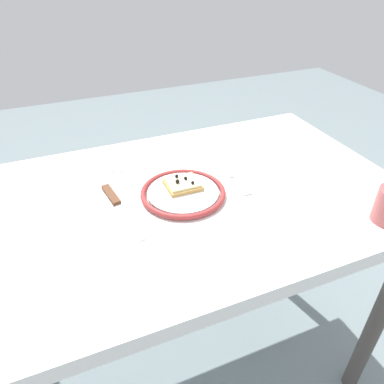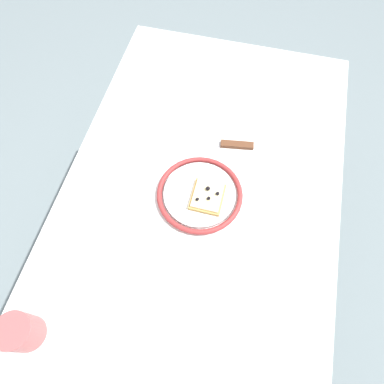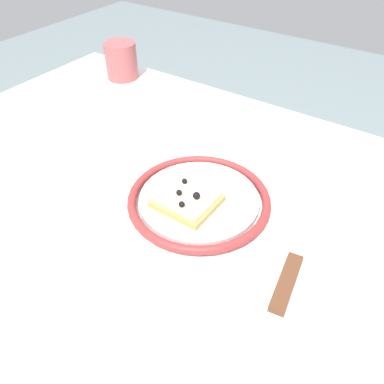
# 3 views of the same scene
# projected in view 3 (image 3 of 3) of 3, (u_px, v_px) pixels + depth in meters

# --- Properties ---
(dining_table) EXTENTS (1.16, 0.70, 0.78)m
(dining_table) POSITION_uv_depth(u_px,v_px,m) (198.00, 244.00, 0.65)
(dining_table) COLOR white
(dining_table) RESTS_ON ground_plane
(plate) EXTENTS (0.22, 0.22, 0.02)m
(plate) POSITION_uv_depth(u_px,v_px,m) (202.00, 201.00, 0.59)
(plate) COLOR white
(plate) RESTS_ON dining_table
(pizza_slice_near) EXTENTS (0.09, 0.08, 0.03)m
(pizza_slice_near) POSITION_uv_depth(u_px,v_px,m) (187.00, 200.00, 0.57)
(pizza_slice_near) COLOR tan
(pizza_slice_near) RESTS_ON plate
(knife) EXTENTS (0.05, 0.24, 0.01)m
(knife) POSITION_uv_depth(u_px,v_px,m) (293.00, 264.00, 0.50)
(knife) COLOR silver
(knife) RESTS_ON dining_table
(fork) EXTENTS (0.02, 0.20, 0.00)m
(fork) POSITION_uv_depth(u_px,v_px,m) (109.00, 178.00, 0.64)
(fork) COLOR #B8B8B8
(fork) RESTS_ON dining_table
(cup) EXTENTS (0.07, 0.07, 0.08)m
(cup) POSITION_uv_depth(u_px,v_px,m) (121.00, 61.00, 0.91)
(cup) COLOR #A54C4C
(cup) RESTS_ON dining_table
(napkin) EXTENTS (0.13, 0.15, 0.00)m
(napkin) POSITION_uv_depth(u_px,v_px,m) (142.00, 358.00, 0.41)
(napkin) COLOR white
(napkin) RESTS_ON dining_table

